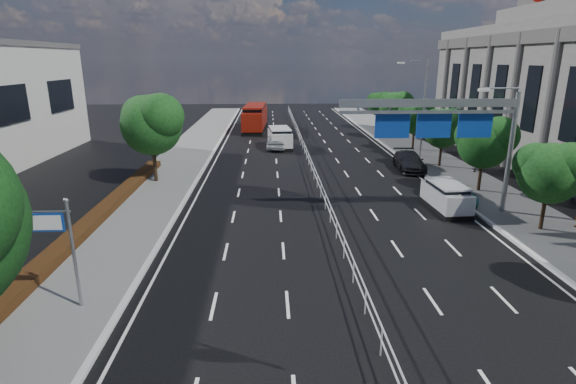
{
  "coord_description": "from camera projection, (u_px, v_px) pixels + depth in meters",
  "views": [
    {
      "loc": [
        -3.41,
        -15.14,
        8.95
      ],
      "look_at": [
        -2.49,
        6.95,
        2.4
      ],
      "focal_mm": 28.0,
      "sensor_mm": 36.0,
      "label": 1
    }
  ],
  "objects": [
    {
      "name": "near_tree_back",
      "position": [
        152.0,
        121.0,
        32.61
      ],
      "size": [
        4.84,
        4.51,
        6.69
      ],
      "color": "black",
      "rests_on": "ground"
    },
    {
      "name": "near_car_silver",
      "position": [
        277.0,
        140.0,
        46.68
      ],
      "size": [
        2.44,
        5.12,
        1.69
      ],
      "primitive_type": "imported",
      "rotation": [
        0.0,
        0.0,
        3.05
      ],
      "color": "silver",
      "rests_on": "ground"
    },
    {
      "name": "sidewalk_near",
      "position": [
        54.0,
        308.0,
        16.7
      ],
      "size": [
        5.0,
        140.0,
        0.14
      ],
      "primitive_type": "cube",
      "color": "slate",
      "rests_on": "ground"
    },
    {
      "name": "kerb_near",
      "position": [
        122.0,
        306.0,
        16.8
      ],
      "size": [
        0.25,
        140.0,
        0.15
      ],
      "primitive_type": "cube",
      "color": "silver",
      "rests_on": "ground"
    },
    {
      "name": "silver_minivan",
      "position": [
        446.0,
        197.0,
        27.53
      ],
      "size": [
        1.93,
        4.22,
        1.72
      ],
      "rotation": [
        0.0,
        0.0,
        0.04
      ],
      "color": "black",
      "rests_on": "ground"
    },
    {
      "name": "far_tree_e",
      "position": [
        444.0,
        126.0,
        37.68
      ],
      "size": [
        3.63,
        3.38,
        5.13
      ],
      "color": "black",
      "rests_on": "ground"
    },
    {
      "name": "far_tree_h",
      "position": [
        380.0,
        103.0,
        59.27
      ],
      "size": [
        3.41,
        3.18,
        4.91
      ],
      "color": "black",
      "rests_on": "ground"
    },
    {
      "name": "pedestrian_b",
      "position": [
        477.0,
        162.0,
        36.35
      ],
      "size": [
        1.03,
        0.97,
        1.69
      ],
      "primitive_type": "imported",
      "rotation": [
        0.0,
        0.0,
        2.6
      ],
      "color": "gray",
      "rests_on": "sidewalk_far"
    },
    {
      "name": "near_car_dark",
      "position": [
        254.0,
        113.0,
        71.34
      ],
      "size": [
        1.74,
        4.17,
        1.34
      ],
      "primitive_type": "imported",
      "rotation": [
        0.0,
        0.0,
        3.06
      ],
      "color": "black",
      "rests_on": "ground"
    },
    {
      "name": "ground",
      "position": [
        360.0,
        303.0,
        17.18
      ],
      "size": [
        160.0,
        160.0,
        0.0
      ],
      "primitive_type": "plane",
      "color": "black",
      "rests_on": "ground"
    },
    {
      "name": "white_minivan",
      "position": [
        280.0,
        138.0,
        46.9
      ],
      "size": [
        2.59,
        5.09,
        2.13
      ],
      "rotation": [
        0.0,
        0.0,
        0.1
      ],
      "color": "black",
      "rests_on": "ground"
    },
    {
      "name": "red_bus",
      "position": [
        255.0,
        117.0,
        58.84
      ],
      "size": [
        3.17,
        11.0,
        3.25
      ],
      "rotation": [
        0.0,
        0.0,
        -0.05
      ],
      "color": "black",
      "rests_on": "ground"
    },
    {
      "name": "overhead_gantry",
      "position": [
        448.0,
        121.0,
        25.49
      ],
      "size": [
        10.24,
        0.38,
        7.45
      ],
      "color": "gray",
      "rests_on": "ground"
    },
    {
      "name": "median_fence",
      "position": [
        309.0,
        161.0,
        38.59
      ],
      "size": [
        0.05,
        85.0,
        1.02
      ],
      "color": "silver",
      "rests_on": "ground"
    },
    {
      "name": "far_tree_g",
      "position": [
        395.0,
        106.0,
        51.99
      ],
      "size": [
        3.96,
        3.69,
        5.45
      ],
      "color": "black",
      "rests_on": "ground"
    },
    {
      "name": "streetlight_far",
      "position": [
        421.0,
        102.0,
        41.03
      ],
      "size": [
        2.78,
        2.4,
        9.0
      ],
      "color": "gray",
      "rests_on": "ground"
    },
    {
      "name": "parked_car_dark",
      "position": [
        409.0,
        161.0,
        37.63
      ],
      "size": [
        2.42,
        5.21,
        1.47
      ],
      "primitive_type": "imported",
      "rotation": [
        0.0,
        0.0,
        -0.07
      ],
      "color": "black",
      "rests_on": "ground"
    },
    {
      "name": "toilet_sign",
      "position": [
        58.0,
        236.0,
        15.91
      ],
      "size": [
        1.62,
        0.18,
        4.34
      ],
      "color": "gray",
      "rests_on": "ground"
    },
    {
      "name": "hedge_near",
      "position": [
        63.0,
        247.0,
        21.34
      ],
      "size": [
        1.0,
        36.0,
        0.44
      ],
      "primitive_type": "cube",
      "color": "black",
      "rests_on": "sidewalk_near"
    },
    {
      "name": "far_tree_c",
      "position": [
        551.0,
        170.0,
        23.35
      ],
      "size": [
        3.52,
        3.28,
        4.94
      ],
      "color": "black",
      "rests_on": "ground"
    },
    {
      "name": "parked_car_teal",
      "position": [
        450.0,
        192.0,
        29.14
      ],
      "size": [
        2.51,
        5.08,
        1.39
      ],
      "primitive_type": "imported",
      "rotation": [
        0.0,
        0.0,
        -0.04
      ],
      "color": "#196871",
      "rests_on": "ground"
    },
    {
      "name": "far_tree_d",
      "position": [
        485.0,
        140.0,
        30.45
      ],
      "size": [
        3.85,
        3.59,
        5.34
      ],
      "color": "black",
      "rests_on": "ground"
    },
    {
      "name": "far_tree_f",
      "position": [
        416.0,
        116.0,
        44.88
      ],
      "size": [
        3.52,
        3.28,
        5.02
      ],
      "color": "black",
      "rests_on": "ground"
    }
  ]
}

